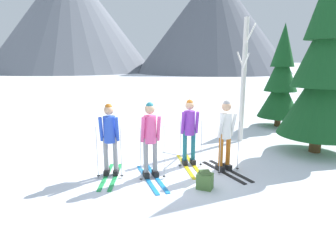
% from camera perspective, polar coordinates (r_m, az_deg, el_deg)
% --- Properties ---
extents(ground_plane, '(400.00, 400.00, 0.00)m').
position_cam_1_polar(ground_plane, '(7.32, -0.34, -8.65)').
color(ground_plane, white).
extents(skier_in_blue, '(0.61, 1.65, 1.71)m').
position_cam_1_polar(skier_in_blue, '(6.90, -11.16, -1.84)').
color(skier_in_blue, green).
rests_on(skier_in_blue, ground).
extents(skier_in_pink, '(0.67, 1.75, 1.76)m').
position_cam_1_polar(skier_in_pink, '(6.64, -3.44, -2.16)').
color(skier_in_pink, '#1E84D1').
rests_on(skier_in_pink, ground).
extents(skier_in_purple, '(0.61, 1.76, 1.70)m').
position_cam_1_polar(skier_in_purple, '(7.46, 4.15, -0.79)').
color(skier_in_purple, yellow).
rests_on(skier_in_purple, ground).
extents(skier_in_white, '(0.87, 1.63, 1.74)m').
position_cam_1_polar(skier_in_white, '(7.19, 11.07, -1.30)').
color(skier_in_white, black).
rests_on(skier_in_white, ground).
extents(pine_tree_near, '(2.24, 2.24, 5.40)m').
position_cam_1_polar(pine_tree_near, '(9.39, 27.94, 10.09)').
color(pine_tree_near, '#51381E').
rests_on(pine_tree_near, ground).
extents(pine_tree_mid, '(1.67, 1.67, 4.03)m').
position_cam_1_polar(pine_tree_mid, '(12.62, 20.99, 8.20)').
color(pine_tree_mid, '#51381E').
rests_on(pine_tree_mid, ground).
extents(birch_tree_tall, '(0.26, 1.48, 3.94)m').
position_cam_1_polar(birch_tree_tall, '(9.87, 14.38, 8.70)').
color(birch_tree_tall, silver).
rests_on(birch_tree_tall, ground).
extents(backpack_on_snow_front, '(0.40, 0.37, 0.38)m').
position_cam_1_polar(backpack_on_snow_front, '(6.35, 7.14, -10.38)').
color(backpack_on_snow_front, '#4C7238').
rests_on(backpack_on_snow_front, ground).
extents(mountain_ridge_distant, '(61.10, 39.51, 22.40)m').
position_cam_1_polar(mountain_ridge_distant, '(64.26, -7.93, 20.02)').
color(mountain_ridge_distant, slate).
rests_on(mountain_ridge_distant, ground).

